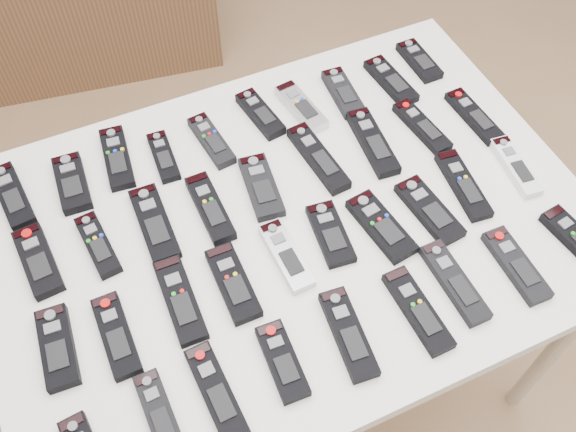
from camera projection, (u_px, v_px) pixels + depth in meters
name	position (u px, v px, depth m)	size (l,w,h in m)	color
ground	(312.00, 394.00, 1.93)	(4.00, 4.00, 0.00)	olive
table	(288.00, 236.00, 1.39)	(1.25, 0.88, 0.78)	white
remote_0	(13.00, 196.00, 1.36)	(0.05, 0.18, 0.02)	black
remote_1	(72.00, 183.00, 1.38)	(0.06, 0.15, 0.02)	black
remote_2	(117.00, 158.00, 1.43)	(0.05, 0.17, 0.02)	black
remote_3	(164.00, 157.00, 1.43)	(0.04, 0.14, 0.02)	black
remote_4	(211.00, 141.00, 1.45)	(0.05, 0.16, 0.02)	black
remote_5	(260.00, 114.00, 1.50)	(0.05, 0.15, 0.02)	black
remote_6	(301.00, 107.00, 1.51)	(0.05, 0.16, 0.02)	#B7B7BC
remote_7	(343.00, 93.00, 1.54)	(0.05, 0.15, 0.02)	black
remote_8	(391.00, 81.00, 1.57)	(0.05, 0.17, 0.02)	black
remote_9	(419.00, 61.00, 1.61)	(0.05, 0.14, 0.02)	black
remote_10	(38.00, 261.00, 1.27)	(0.06, 0.17, 0.02)	black
remote_11	(98.00, 245.00, 1.30)	(0.05, 0.16, 0.02)	black
remote_12	(154.00, 223.00, 1.33)	(0.06, 0.19, 0.02)	black
remote_13	(210.00, 208.00, 1.35)	(0.05, 0.18, 0.02)	black
remote_14	(261.00, 187.00, 1.38)	(0.06, 0.17, 0.02)	black
remote_15	(318.00, 158.00, 1.42)	(0.05, 0.20, 0.02)	black
remote_16	(373.00, 142.00, 1.45)	(0.05, 0.19, 0.02)	black
remote_17	(422.00, 127.00, 1.48)	(0.04, 0.17, 0.02)	black
remote_18	(474.00, 116.00, 1.50)	(0.05, 0.17, 0.02)	black
remote_19	(57.00, 347.00, 1.17)	(0.06, 0.16, 0.02)	black
remote_20	(116.00, 335.00, 1.18)	(0.05, 0.17, 0.02)	black
remote_21	(180.00, 300.00, 1.22)	(0.06, 0.19, 0.02)	black
remote_22	(233.00, 283.00, 1.24)	(0.06, 0.17, 0.02)	black
remote_23	(286.00, 256.00, 1.28)	(0.05, 0.17, 0.02)	#B7B7BC
remote_24	(330.00, 234.00, 1.31)	(0.06, 0.15, 0.02)	black
remote_25	(381.00, 226.00, 1.32)	(0.06, 0.17, 0.02)	black
remote_26	(429.00, 210.00, 1.34)	(0.06, 0.17, 0.02)	black
remote_27	(463.00, 185.00, 1.38)	(0.05, 0.18, 0.02)	black
remote_28	(516.00, 167.00, 1.41)	(0.04, 0.17, 0.02)	silver
remote_30	(159.00, 414.00, 1.10)	(0.04, 0.16, 0.02)	black
remote_31	(216.00, 392.00, 1.12)	(0.05, 0.18, 0.02)	black
remote_32	(282.00, 361.00, 1.15)	(0.05, 0.15, 0.02)	black
remote_33	(348.00, 334.00, 1.18)	(0.05, 0.18, 0.02)	black
remote_34	(418.00, 310.00, 1.21)	(0.05, 0.18, 0.02)	black
remote_35	(454.00, 282.00, 1.24)	(0.05, 0.19, 0.02)	black
remote_36	(516.00, 265.00, 1.27)	(0.05, 0.17, 0.02)	black
remote_37	(576.00, 238.00, 1.30)	(0.05, 0.16, 0.02)	black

